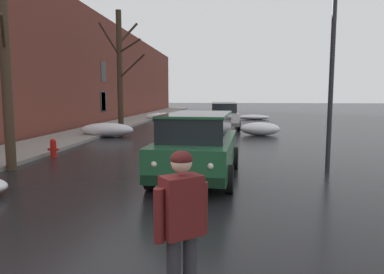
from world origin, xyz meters
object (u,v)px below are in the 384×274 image
(suv_white_parked_kerbside_mid, at_px, (224,114))
(fire_hydrant, at_px, (53,148))
(bare_tree_mid_block, at_px, (120,69))
(street_lamp_post, at_px, (332,62))
(bare_tree_second_along_sidewalk, at_px, (5,72))
(pedestrian_with_coffee, at_px, (182,219))
(suv_green_approaching_near_lane, at_px, (198,143))
(sedan_black_parked_kerbside_close, at_px, (210,127))

(suv_white_parked_kerbside_mid, height_order, fire_hydrant, suv_white_parked_kerbside_mid)
(bare_tree_mid_block, bearing_deg, street_lamp_post, -48.02)
(bare_tree_mid_block, height_order, suv_white_parked_kerbside_mid, bare_tree_mid_block)
(bare_tree_second_along_sidewalk, xyz_separation_m, pedestrian_with_coffee, (6.26, -6.79, -1.99))
(suv_green_approaching_near_lane, height_order, street_lamp_post, street_lamp_post)
(bare_tree_second_along_sidewalk, xyz_separation_m, street_lamp_post, (9.83, 0.81, 0.28))
(pedestrian_with_coffee, bearing_deg, sedan_black_parked_kerbside_close, 91.42)
(suv_green_approaching_near_lane, bearing_deg, suv_white_parked_kerbside_mid, 87.70)
(pedestrian_with_coffee, bearing_deg, street_lamp_post, 64.86)
(suv_white_parked_kerbside_mid, xyz_separation_m, fire_hydrant, (-6.24, -12.04, -0.63))
(suv_green_approaching_near_lane, height_order, fire_hydrant, suv_green_approaching_near_lane)
(suv_white_parked_kerbside_mid, distance_m, street_lamp_post, 14.07)
(bare_tree_second_along_sidewalk, relative_size, suv_green_approaching_near_lane, 1.20)
(bare_tree_mid_block, distance_m, pedestrian_with_coffee, 19.62)
(suv_green_approaching_near_lane, xyz_separation_m, sedan_black_parked_kerbside_close, (-0.01, 7.70, -0.24))
(bare_tree_mid_block, relative_size, pedestrian_with_coffee, 4.25)
(bare_tree_mid_block, height_order, suv_green_approaching_near_lane, bare_tree_mid_block)
(suv_green_approaching_near_lane, height_order, pedestrian_with_coffee, suv_green_approaching_near_lane)
(suv_white_parked_kerbside_mid, bearing_deg, pedestrian_with_coffee, -90.70)
(pedestrian_with_coffee, height_order, street_lamp_post, street_lamp_post)
(street_lamp_post, bearing_deg, suv_white_parked_kerbside_mid, 103.79)
(suv_green_approaching_near_lane, bearing_deg, street_lamp_post, 18.50)
(street_lamp_post, bearing_deg, pedestrian_with_coffee, -115.14)
(suv_green_approaching_near_lane, bearing_deg, bare_tree_second_along_sidewalk, 175.24)
(bare_tree_second_along_sidewalk, height_order, suv_green_approaching_near_lane, bare_tree_second_along_sidewalk)
(fire_hydrant, bearing_deg, suv_white_parked_kerbside_mid, 62.63)
(bare_tree_second_along_sidewalk, relative_size, pedestrian_with_coffee, 3.32)
(bare_tree_mid_block, xyz_separation_m, pedestrian_with_coffee, (6.16, -18.41, -2.90))
(pedestrian_with_coffee, bearing_deg, fire_hydrant, 123.48)
(bare_tree_second_along_sidewalk, height_order, suv_white_parked_kerbside_mid, bare_tree_second_along_sidewalk)
(suv_white_parked_kerbside_mid, height_order, pedestrian_with_coffee, suv_white_parked_kerbside_mid)
(sedan_black_parked_kerbside_close, bearing_deg, bare_tree_second_along_sidewalk, -129.40)
(bare_tree_second_along_sidewalk, distance_m, fire_hydrant, 3.50)
(bare_tree_second_along_sidewalk, relative_size, fire_hydrant, 8.25)
(bare_tree_mid_block, xyz_separation_m, sedan_black_parked_kerbside_close, (5.81, -4.41, -3.18))
(suv_green_approaching_near_lane, distance_m, suv_white_parked_kerbside_mid, 14.79)
(bare_tree_second_along_sidewalk, height_order, fire_hydrant, bare_tree_second_along_sidewalk)
(bare_tree_second_along_sidewalk, height_order, bare_tree_mid_block, bare_tree_mid_block)
(sedan_black_parked_kerbside_close, relative_size, fire_hydrant, 5.66)
(street_lamp_post, bearing_deg, bare_tree_second_along_sidewalk, -175.28)
(bare_tree_second_along_sidewalk, xyz_separation_m, sedan_black_parked_kerbside_close, (5.92, 7.20, -2.27))
(bare_tree_second_along_sidewalk, bearing_deg, suv_green_approaching_near_lane, -4.76)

